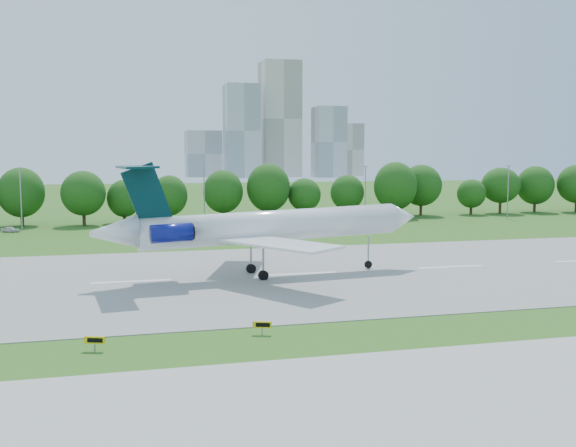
% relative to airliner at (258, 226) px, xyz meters
% --- Properties ---
extents(ground, '(600.00, 600.00, 0.00)m').
position_rel_airliner_xyz_m(ground, '(-14.64, -24.76, -6.13)').
color(ground, '#2E5C18').
rests_on(ground, ground).
extents(runway, '(400.00, 45.00, 0.08)m').
position_rel_airliner_xyz_m(runway, '(-14.64, 0.24, -6.09)').
color(runway, gray).
rests_on(runway, ground).
extents(tree_line, '(288.40, 8.40, 10.40)m').
position_rel_airliner_xyz_m(tree_line, '(-14.64, 67.24, 0.05)').
color(tree_line, '#382314').
rests_on(tree_line, ground).
extents(light_poles, '(175.90, 0.25, 12.19)m').
position_rel_airliner_xyz_m(light_poles, '(-17.14, 57.24, 0.21)').
color(light_poles, gray).
rests_on(light_poles, ground).
extents(skyline, '(127.00, 52.00, 80.00)m').
position_rel_airliner_xyz_m(skyline, '(85.52, 365.85, 24.33)').
color(skyline, '#B2B2B7').
rests_on(skyline, ground).
extents(airliner, '(40.59, 29.40, 13.65)m').
position_rel_airliner_xyz_m(airliner, '(0.00, 0.00, 0.00)').
color(airliner, white).
rests_on(airliner, ground).
extents(taxi_sign_left, '(1.54, 0.68, 1.10)m').
position_rel_airliner_xyz_m(taxi_sign_left, '(-17.42, -25.76, -5.32)').
color(taxi_sign_left, gray).
rests_on(taxi_sign_left, ground).
extents(taxi_sign_right, '(1.52, 0.65, 1.08)m').
position_rel_airliner_xyz_m(taxi_sign_right, '(-4.58, -24.47, -5.33)').
color(taxi_sign_right, gray).
rests_on(taxi_sign_right, ground).
extents(service_vehicle_b, '(3.41, 1.88, 1.10)m').
position_rel_airliner_xyz_m(service_vehicle_b, '(-36.49, 55.49, -5.58)').
color(service_vehicle_b, silver).
rests_on(service_vehicle_b, ground).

